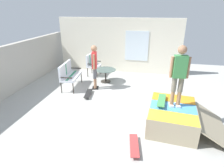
{
  "coord_description": "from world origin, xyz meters",
  "views": [
    {
      "loc": [
        -5.27,
        -1.16,
        3.06
      ],
      "look_at": [
        0.32,
        0.07,
        0.7
      ],
      "focal_mm": 29.88,
      "sensor_mm": 36.0,
      "label": 1
    }
  ],
  "objects_px": {
    "patio_bench": "(69,73)",
    "patio_chair_near_house": "(92,63)",
    "skate_ramp": "(173,116)",
    "patio_table": "(106,73)",
    "skateboard_by_bench": "(88,93)",
    "skateboard_on_ramp": "(162,100)",
    "person_skater": "(179,73)",
    "person_watching": "(94,64)",
    "skateboard_spare": "(134,145)"
  },
  "relations": [
    {
      "from": "skate_ramp",
      "to": "skateboard_on_ramp",
      "type": "relative_size",
      "value": 2.62
    },
    {
      "from": "skate_ramp",
      "to": "skateboard_on_ramp",
      "type": "bearing_deg",
      "value": 65.81
    },
    {
      "from": "patio_bench",
      "to": "skateboard_on_ramp",
      "type": "distance_m",
      "value": 4.0
    },
    {
      "from": "patio_chair_near_house",
      "to": "skateboard_by_bench",
      "type": "height_order",
      "value": "patio_chair_near_house"
    },
    {
      "from": "patio_bench",
      "to": "person_watching",
      "type": "xyz_separation_m",
      "value": [
        0.1,
        -1.07,
        0.42
      ]
    },
    {
      "from": "patio_chair_near_house",
      "to": "patio_table",
      "type": "bearing_deg",
      "value": -129.52
    },
    {
      "from": "person_watching",
      "to": "skateboard_spare",
      "type": "distance_m",
      "value": 3.81
    },
    {
      "from": "patio_table",
      "to": "skateboard_on_ramp",
      "type": "bearing_deg",
      "value": -139.63
    },
    {
      "from": "skateboard_on_ramp",
      "to": "patio_bench",
      "type": "bearing_deg",
      "value": 63.7
    },
    {
      "from": "skateboard_on_ramp",
      "to": "person_skater",
      "type": "bearing_deg",
      "value": -105.91
    },
    {
      "from": "skate_ramp",
      "to": "patio_bench",
      "type": "height_order",
      "value": "patio_bench"
    },
    {
      "from": "skate_ramp",
      "to": "patio_table",
      "type": "xyz_separation_m",
      "value": [
        2.83,
        2.62,
        0.11
      ]
    },
    {
      "from": "patio_chair_near_house",
      "to": "skate_ramp",
      "type": "bearing_deg",
      "value": -135.54
    },
    {
      "from": "patio_table",
      "to": "skateboard_spare",
      "type": "xyz_separation_m",
      "value": [
        -3.96,
        -1.69,
        -0.32
      ]
    },
    {
      "from": "patio_bench",
      "to": "patio_chair_near_house",
      "type": "bearing_deg",
      "value": -15.68
    },
    {
      "from": "patio_chair_near_house",
      "to": "skateboard_by_bench",
      "type": "xyz_separation_m",
      "value": [
        -2.2,
        -0.56,
        -0.53
      ]
    },
    {
      "from": "patio_table",
      "to": "skateboard_by_bench",
      "type": "bearing_deg",
      "value": 168.94
    },
    {
      "from": "person_watching",
      "to": "skateboard_by_bench",
      "type": "xyz_separation_m",
      "value": [
        -0.69,
        0.06,
        -0.95
      ]
    },
    {
      "from": "person_watching",
      "to": "person_skater",
      "type": "height_order",
      "value": "person_skater"
    },
    {
      "from": "patio_table",
      "to": "skateboard_by_bench",
      "type": "height_order",
      "value": "patio_table"
    },
    {
      "from": "person_skater",
      "to": "skateboard_on_ramp",
      "type": "xyz_separation_m",
      "value": [
        0.1,
        0.34,
        -0.86
      ]
    },
    {
      "from": "patio_table",
      "to": "person_skater",
      "type": "distance_m",
      "value": 3.99
    },
    {
      "from": "skateboard_spare",
      "to": "person_watching",
      "type": "bearing_deg",
      "value": 31.27
    },
    {
      "from": "skateboard_by_bench",
      "to": "patio_table",
      "type": "bearing_deg",
      "value": -11.06
    },
    {
      "from": "patio_bench",
      "to": "person_skater",
      "type": "distance_m",
      "value": 4.45
    },
    {
      "from": "skate_ramp",
      "to": "patio_bench",
      "type": "bearing_deg",
      "value": 63.88
    },
    {
      "from": "patio_chair_near_house",
      "to": "person_watching",
      "type": "distance_m",
      "value": 1.69
    },
    {
      "from": "skateboard_spare",
      "to": "skateboard_on_ramp",
      "type": "bearing_deg",
      "value": -24.87
    },
    {
      "from": "patio_bench",
      "to": "patio_table",
      "type": "bearing_deg",
      "value": -55.09
    },
    {
      "from": "person_watching",
      "to": "skateboard_by_bench",
      "type": "bearing_deg",
      "value": 174.76
    },
    {
      "from": "skateboard_by_bench",
      "to": "skateboard_on_ramp",
      "type": "relative_size",
      "value": 1.0
    },
    {
      "from": "patio_chair_near_house",
      "to": "skateboard_on_ramp",
      "type": "xyz_separation_m",
      "value": [
        -3.39,
        -3.13,
        0.07
      ]
    },
    {
      "from": "patio_bench",
      "to": "person_skater",
      "type": "bearing_deg",
      "value": -115.45
    },
    {
      "from": "skate_ramp",
      "to": "person_skater",
      "type": "distance_m",
      "value": 1.25
    },
    {
      "from": "skate_ramp",
      "to": "skateboard_spare",
      "type": "height_order",
      "value": "skate_ramp"
    },
    {
      "from": "person_watching",
      "to": "skateboard_on_ramp",
      "type": "xyz_separation_m",
      "value": [
        -1.87,
        -2.51,
        -0.35
      ]
    },
    {
      "from": "person_watching",
      "to": "skateboard_on_ramp",
      "type": "distance_m",
      "value": 3.15
    },
    {
      "from": "patio_bench",
      "to": "skateboard_spare",
      "type": "distance_m",
      "value": 4.31
    },
    {
      "from": "skateboard_by_bench",
      "to": "skateboard_on_ramp",
      "type": "height_order",
      "value": "skateboard_on_ramp"
    },
    {
      "from": "person_watching",
      "to": "patio_table",
      "type": "bearing_deg",
      "value": -15.86
    },
    {
      "from": "person_skater",
      "to": "skateboard_on_ramp",
      "type": "relative_size",
      "value": 2.0
    },
    {
      "from": "patio_bench",
      "to": "skateboard_spare",
      "type": "xyz_separation_m",
      "value": [
        -3.05,
        -2.99,
        -0.53
      ]
    },
    {
      "from": "person_watching",
      "to": "skateboard_spare",
      "type": "xyz_separation_m",
      "value": [
        -3.16,
        -1.92,
        -0.95
      ]
    },
    {
      "from": "patio_table",
      "to": "skateboard_spare",
      "type": "relative_size",
      "value": 1.1
    },
    {
      "from": "patio_bench",
      "to": "patio_chair_near_house",
      "type": "distance_m",
      "value": 1.68
    },
    {
      "from": "patio_chair_near_house",
      "to": "skateboard_spare",
      "type": "distance_m",
      "value": 5.34
    },
    {
      "from": "skate_ramp",
      "to": "patio_table",
      "type": "distance_m",
      "value": 3.86
    },
    {
      "from": "person_watching",
      "to": "skateboard_on_ramp",
      "type": "relative_size",
      "value": 2.15
    },
    {
      "from": "skateboard_spare",
      "to": "person_skater",
      "type": "bearing_deg",
      "value": -38.34
    },
    {
      "from": "skate_ramp",
      "to": "skateboard_by_bench",
      "type": "relative_size",
      "value": 2.6
    }
  ]
}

